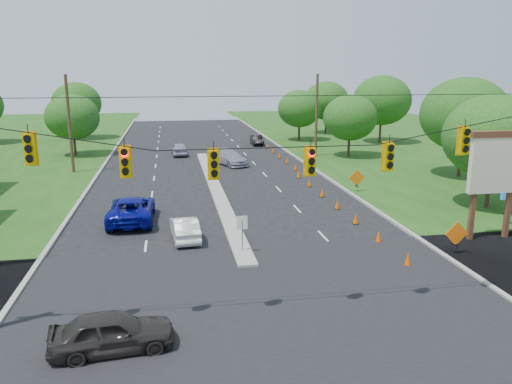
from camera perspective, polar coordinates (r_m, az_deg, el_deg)
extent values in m
plane|color=black|center=(20.67, 0.91, -12.89)|extent=(160.00, 160.00, 0.00)
cube|color=black|center=(20.67, 0.91, -12.89)|extent=(160.00, 14.00, 0.02)
cube|color=gray|center=(49.49, -17.37, 2.23)|extent=(0.25, 110.00, 0.16)
cube|color=gray|center=(50.89, 5.80, 3.09)|extent=(0.25, 110.00, 0.16)
cube|color=gray|center=(40.39, -4.65, 0.36)|extent=(1.00, 34.00, 0.18)
cylinder|color=gray|center=(25.80, -1.58, -5.22)|extent=(0.06, 0.06, 1.80)
cube|color=white|center=(25.55, -1.59, -3.52)|extent=(0.55, 0.04, 0.70)
cylinder|color=black|center=(17.66, 1.60, 6.37)|extent=(24.00, 0.04, 0.04)
cube|color=#FFB800|center=(17.93, -24.43, 4.46)|extent=(0.34, 0.24, 1.00)
cube|color=#FFB800|center=(17.50, -14.71, 3.29)|extent=(0.34, 0.24, 1.00)
cube|color=#FFB800|center=(17.53, -4.85, 3.13)|extent=(0.34, 0.24, 1.00)
cube|color=#FFB800|center=(18.16, 6.23, 3.46)|extent=(0.34, 0.24, 1.00)
cube|color=#FFB800|center=(19.19, 14.90, 3.89)|extent=(0.34, 0.24, 1.00)
cube|color=#FFB800|center=(20.54, 22.66, 5.40)|extent=(0.34, 0.24, 1.00)
cylinder|color=#422D1C|center=(49.24, -20.53, 7.24)|extent=(0.28, 0.28, 9.00)
cylinder|color=#422D1C|center=(55.72, 6.92, 8.64)|extent=(0.28, 0.28, 9.00)
cube|color=#59331E|center=(30.03, 23.56, -1.08)|extent=(0.25, 0.25, 4.40)
cube|color=#59331E|center=(31.29, 26.93, -0.87)|extent=(0.25, 0.25, 4.40)
cube|color=beige|center=(30.23, 25.68, 2.88)|extent=(3.00, 0.35, 3.20)
cube|color=#59331E|center=(30.01, 26.00, 5.97)|extent=(3.20, 0.40, 0.35)
cone|color=#EC5200|center=(25.53, 16.97, -7.35)|extent=(0.32, 0.32, 0.70)
cone|color=#EC5200|center=(28.50, 13.84, -4.95)|extent=(0.32, 0.32, 0.70)
cone|color=#EC5200|center=(31.58, 11.32, -2.99)|extent=(0.32, 0.32, 0.70)
cone|color=#EC5200|center=(34.74, 9.27, -1.38)|extent=(0.32, 0.32, 0.70)
cone|color=#EC5200|center=(37.96, 7.56, -0.04)|extent=(0.32, 0.32, 0.70)
cone|color=#EC5200|center=(41.22, 6.12, 1.09)|extent=(0.32, 0.32, 0.70)
cone|color=#EC5200|center=(44.52, 4.89, 2.06)|extent=(0.32, 0.32, 0.70)
cone|color=#EC5200|center=(47.99, 4.53, 2.90)|extent=(0.32, 0.32, 0.70)
cone|color=#EC5200|center=(51.34, 3.57, 3.62)|extent=(0.32, 0.32, 0.70)
cone|color=#EC5200|center=(54.70, 2.72, 4.25)|extent=(0.32, 0.32, 0.70)
cone|color=#EC5200|center=(58.08, 1.97, 4.80)|extent=(0.32, 0.32, 0.70)
cone|color=#EC5200|center=(61.47, 1.30, 5.30)|extent=(0.32, 0.32, 0.70)
cone|color=#EC5200|center=(64.87, 0.70, 5.74)|extent=(0.32, 0.32, 0.70)
cube|color=black|center=(27.76, 21.83, -5.62)|extent=(0.06, 0.58, 0.26)
cube|color=black|center=(27.76, 21.83, -5.62)|extent=(0.06, 0.58, 0.26)
cube|color=orange|center=(27.58, 21.94, -4.44)|extent=(1.27, 0.05, 1.27)
cube|color=black|center=(39.84, 11.40, 0.76)|extent=(0.06, 0.58, 0.26)
cube|color=black|center=(39.84, 11.40, 0.76)|extent=(0.06, 0.58, 0.26)
cube|color=orange|center=(39.72, 11.44, 1.60)|extent=(1.27, 0.05, 1.27)
cube|color=black|center=(52.88, 5.96, 4.09)|extent=(0.06, 0.58, 0.26)
cube|color=black|center=(52.88, 5.96, 4.09)|extent=(0.06, 0.58, 0.26)
cube|color=orange|center=(52.79, 5.98, 4.73)|extent=(1.27, 0.05, 1.27)
cylinder|color=black|center=(59.65, -20.00, 5.11)|extent=(0.28, 0.28, 2.52)
ellipsoid|color=#194C14|center=(59.32, -20.24, 8.05)|extent=(5.88, 5.88, 5.04)
cylinder|color=black|center=(74.64, -19.60, 6.84)|extent=(0.28, 0.28, 2.88)
ellipsoid|color=#194C14|center=(74.36, -19.82, 9.53)|extent=(6.72, 6.72, 5.76)
cylinder|color=black|center=(37.85, 25.01, 0.44)|extent=(0.28, 0.28, 2.88)
ellipsoid|color=#194C14|center=(37.28, 25.55, 5.71)|extent=(6.72, 6.72, 5.76)
cylinder|color=black|center=(48.18, 22.28, 3.50)|extent=(0.28, 0.28, 3.24)
ellipsoid|color=#194C14|center=(47.71, 22.70, 8.18)|extent=(7.56, 7.56, 6.48)
cylinder|color=black|center=(56.26, 10.55, 5.23)|extent=(0.28, 0.28, 2.52)
ellipsoid|color=#194C14|center=(55.90, 10.69, 8.36)|extent=(5.88, 5.88, 5.04)
cylinder|color=black|center=(68.40, 14.00, 6.82)|extent=(0.28, 0.28, 3.24)
ellipsoid|color=#194C14|center=(68.07, 14.19, 10.13)|extent=(7.56, 7.56, 6.48)
cylinder|color=black|center=(77.24, 7.97, 7.69)|extent=(0.28, 0.28, 2.88)
ellipsoid|color=#194C14|center=(76.97, 8.05, 10.29)|extent=(6.72, 6.72, 5.76)
cylinder|color=black|center=(68.90, 4.94, 6.91)|extent=(0.28, 0.28, 2.52)
ellipsoid|color=#194C14|center=(68.62, 5.00, 9.47)|extent=(5.88, 5.88, 5.04)
imported|color=#2A2625|center=(18.06, -16.11, -15.12)|extent=(4.28, 2.07, 1.41)
imported|color=white|center=(28.38, -8.14, -4.13)|extent=(1.69, 4.02, 1.29)
imported|color=#080B89|center=(32.30, -14.04, -1.91)|extent=(2.80, 5.89, 1.63)
imported|color=#9793A5|center=(50.70, -2.99, 3.94)|extent=(3.74, 5.44, 1.46)
imported|color=#A19AB5|center=(57.15, -8.76, 4.89)|extent=(1.91, 4.30, 1.44)
imported|color=black|center=(64.69, 0.09, 5.96)|extent=(1.39, 3.83, 1.26)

